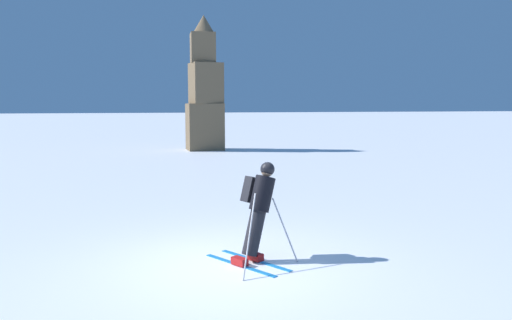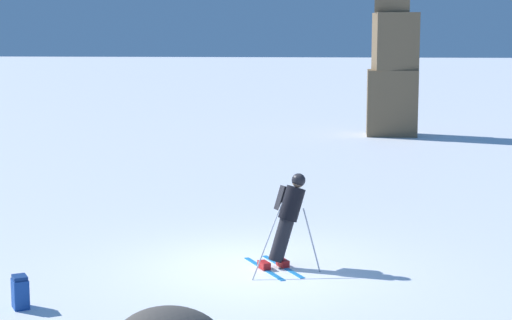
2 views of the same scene
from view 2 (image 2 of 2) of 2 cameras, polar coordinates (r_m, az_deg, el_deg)
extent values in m
plane|color=white|center=(15.09, -0.08, -7.17)|extent=(300.00, 300.00, 0.00)
cube|color=#1E7AC6|center=(14.99, 0.54, -7.26)|extent=(0.86, 1.43, 0.01)
cube|color=#1E7AC6|center=(15.13, 1.79, -7.11)|extent=(0.86, 1.43, 0.01)
cube|color=#B21919|center=(14.97, 0.54, -7.01)|extent=(0.26, 0.31, 0.12)
cube|color=#B21919|center=(15.12, 1.79, -6.87)|extent=(0.26, 0.31, 0.12)
cylinder|color=black|center=(15.00, 1.70, -5.37)|extent=(0.54, 0.46, 0.79)
cylinder|color=black|center=(14.95, 2.41, -2.92)|extent=(0.60, 0.54, 0.66)
sphere|color=tan|center=(14.93, 2.83, -1.45)|extent=(0.33, 0.31, 0.27)
sphere|color=black|center=(14.93, 2.85, -1.36)|extent=(0.39, 0.36, 0.30)
cube|color=black|center=(15.18, 2.01, -2.64)|extent=(0.44, 0.35, 0.50)
cylinder|color=#B7B7BC|center=(14.55, 0.77, -5.40)|extent=(0.45, 0.84, 1.17)
cylinder|color=#B7B7BC|center=(14.92, 3.73, -5.34)|extent=(0.35, 0.43, 1.04)
cube|color=brown|center=(35.26, 9.04, 3.79)|extent=(2.00, 1.70, 2.66)
cube|color=brown|center=(35.10, 9.27, 7.81)|extent=(1.85, 1.70, 2.28)
cube|color=#194293|center=(13.33, -15.44, -8.60)|extent=(0.35, 0.37, 0.44)
cube|color=navy|center=(13.26, -15.48, -7.56)|extent=(0.31, 0.33, 0.06)
camera|label=1|loc=(7.64, -19.92, -2.81)|focal=35.00mm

